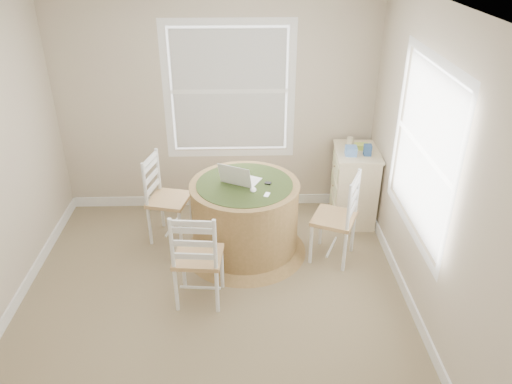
{
  "coord_description": "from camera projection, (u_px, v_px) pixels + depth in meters",
  "views": [
    {
      "loc": [
        0.29,
        -3.6,
        3.1
      ],
      "look_at": [
        0.41,
        0.45,
        0.9
      ],
      "focal_mm": 35.0,
      "sensor_mm": 36.0,
      "label": 1
    }
  ],
  "objects": [
    {
      "name": "room",
      "position": [
        228.0,
        166.0,
        4.16
      ],
      "size": [
        3.64,
        3.64,
        2.64
      ],
      "color": "#93845D",
      "rests_on": "ground"
    },
    {
      "name": "round_table",
      "position": [
        245.0,
        215.0,
        5.14
      ],
      "size": [
        1.29,
        1.29,
        0.8
      ],
      "rotation": [
        0.0,
        0.0,
        -0.33
      ],
      "color": "#A07947",
      "rests_on": "ground"
    },
    {
      "name": "chair_left",
      "position": [
        169.0,
        199.0,
        5.35
      ],
      "size": [
        0.49,
        0.5,
        0.95
      ],
      "primitive_type": null,
      "rotation": [
        0.0,
        0.0,
        1.34
      ],
      "color": "white",
      "rests_on": "ground"
    },
    {
      "name": "chair_near",
      "position": [
        198.0,
        256.0,
        4.44
      ],
      "size": [
        0.45,
        0.44,
        0.95
      ],
      "primitive_type": null,
      "rotation": [
        0.0,
        0.0,
        3.05
      ],
      "color": "white",
      "rests_on": "ground"
    },
    {
      "name": "chair_right",
      "position": [
        334.0,
        218.0,
        5.01
      ],
      "size": [
        0.54,
        0.55,
        0.95
      ],
      "primitive_type": null,
      "rotation": [
        0.0,
        0.0,
        -1.99
      ],
      "color": "white",
      "rests_on": "ground"
    },
    {
      "name": "laptop",
      "position": [
        240.0,
        179.0,
        4.99
      ],
      "size": [
        0.45,
        0.43,
        0.24
      ],
      "rotation": [
        0.0,
        0.0,
        2.67
      ],
      "color": "white",
      "rests_on": "round_table"
    },
    {
      "name": "mouse",
      "position": [
        253.0,
        190.0,
        4.84
      ],
      "size": [
        0.09,
        0.12,
        0.03
      ],
      "primitive_type": "ellipsoid",
      "rotation": [
        0.0,
        0.0,
        -0.33
      ],
      "color": "white",
      "rests_on": "round_table"
    },
    {
      "name": "phone",
      "position": [
        267.0,
        195.0,
        4.77
      ],
      "size": [
        0.07,
        0.1,
        0.02
      ],
      "primitive_type": "cube",
      "rotation": [
        0.0,
        0.0,
        -0.33
      ],
      "color": "#B7BABF",
      "rests_on": "round_table"
    },
    {
      "name": "keys",
      "position": [
        268.0,
        184.0,
        4.97
      ],
      "size": [
        0.07,
        0.07,
        0.02
      ],
      "primitive_type": "cube",
      "rotation": [
        0.0,
        0.0,
        -0.33
      ],
      "color": "black",
      "rests_on": "round_table"
    },
    {
      "name": "corner_chest",
      "position": [
        354.0,
        185.0,
        5.72
      ],
      "size": [
        0.54,
        0.68,
        0.87
      ],
      "rotation": [
        0.0,
        0.0,
        -0.07
      ],
      "color": "#F5E4B8",
      "rests_on": "ground"
    },
    {
      "name": "tissue_box",
      "position": [
        350.0,
        151.0,
        5.37
      ],
      "size": [
        0.13,
        0.13,
        0.1
      ],
      "primitive_type": "cube",
      "rotation": [
        0.0,
        0.0,
        -0.07
      ],
      "color": "#6293E0",
      "rests_on": "corner_chest"
    },
    {
      "name": "box_yellow",
      "position": [
        362.0,
        146.0,
        5.54
      ],
      "size": [
        0.16,
        0.11,
        0.06
      ],
      "primitive_type": "cube",
      "rotation": [
        0.0,
        0.0,
        -0.07
      ],
      "color": "#C7E04F",
      "rests_on": "corner_chest"
    },
    {
      "name": "box_blue",
      "position": [
        369.0,
        151.0,
        5.37
      ],
      "size": [
        0.09,
        0.09,
        0.12
      ],
      "primitive_type": "cube",
      "rotation": [
        0.0,
        0.0,
        -0.07
      ],
      "color": "#305690",
      "rests_on": "corner_chest"
    },
    {
      "name": "cup_cream",
      "position": [
        349.0,
        140.0,
        5.65
      ],
      "size": [
        0.07,
        0.07,
        0.09
      ],
      "primitive_type": "cylinder",
      "color": "beige",
      "rests_on": "corner_chest"
    }
  ]
}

